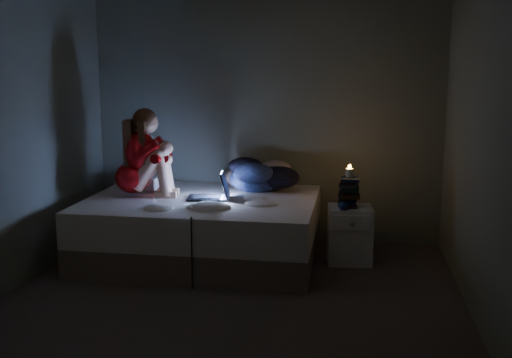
% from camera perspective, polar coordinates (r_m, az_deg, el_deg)
% --- Properties ---
extents(floor, '(3.60, 3.80, 0.02)m').
position_cam_1_polar(floor, '(4.72, -2.63, -11.92)').
color(floor, '#3D3532').
rests_on(floor, ground).
extents(wall_back, '(3.60, 0.02, 2.60)m').
position_cam_1_polar(wall_back, '(6.27, 0.91, 6.03)').
color(wall_back, '#5A6154').
rests_on(wall_back, ground).
extents(wall_front, '(3.60, 0.02, 2.60)m').
position_cam_1_polar(wall_front, '(2.58, -11.70, -0.75)').
color(wall_front, '#5A6154').
rests_on(wall_front, ground).
extents(wall_right, '(0.02, 3.80, 2.60)m').
position_cam_1_polar(wall_right, '(4.39, 21.06, 3.37)').
color(wall_right, '#5A6154').
rests_on(wall_right, ground).
extents(bed, '(2.12, 1.59, 0.58)m').
position_cam_1_polar(bed, '(5.75, -5.08, -4.64)').
color(bed, beige).
rests_on(bed, ground).
extents(pillow, '(0.40, 0.29, 0.12)m').
position_cam_1_polar(pillow, '(6.22, -11.00, -0.32)').
color(pillow, silver).
rests_on(pillow, bed).
extents(woman, '(0.56, 0.41, 0.84)m').
position_cam_1_polar(woman, '(5.80, -11.63, 2.50)').
color(woman, '#A30005').
rests_on(woman, bed).
extents(laptop, '(0.41, 0.32, 0.27)m').
position_cam_1_polar(laptop, '(5.60, -4.61, -0.56)').
color(laptop, black).
rests_on(laptop, bed).
extents(clothes_pile, '(0.69, 0.62, 0.34)m').
position_cam_1_polar(clothes_pile, '(5.98, 0.01, 0.54)').
color(clothes_pile, '#0F113B').
rests_on(clothes_pile, bed).
extents(nightstand, '(0.43, 0.39, 0.53)m').
position_cam_1_polar(nightstand, '(5.68, 8.84, -5.22)').
color(nightstand, silver).
rests_on(nightstand, ground).
extents(book_stack, '(0.19, 0.25, 0.28)m').
position_cam_1_polar(book_stack, '(5.59, 8.78, -1.22)').
color(book_stack, black).
rests_on(book_stack, nightstand).
extents(candle, '(0.07, 0.07, 0.08)m').
position_cam_1_polar(candle, '(5.56, 8.83, 0.58)').
color(candle, beige).
rests_on(candle, book_stack).
extents(phone, '(0.09, 0.15, 0.01)m').
position_cam_1_polar(phone, '(5.56, 8.17, -2.66)').
color(phone, black).
rests_on(phone, nightstand).
extents(blue_orb, '(0.08, 0.08, 0.08)m').
position_cam_1_polar(blue_orb, '(5.47, 8.08, -2.52)').
color(blue_orb, '#0F224F').
rests_on(blue_orb, nightstand).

